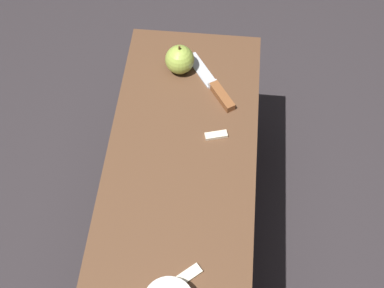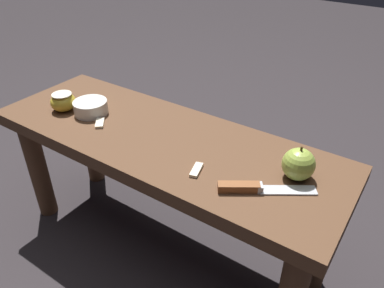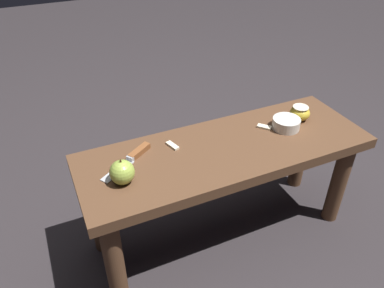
{
  "view_description": "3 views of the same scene",
  "coord_description": "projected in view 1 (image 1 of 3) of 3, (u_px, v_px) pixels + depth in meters",
  "views": [
    {
      "loc": [
        0.58,
        0.09,
        1.52
      ],
      "look_at": [
        -0.12,
        0.02,
        0.46
      ],
      "focal_mm": 50.0,
      "sensor_mm": 36.0,
      "label": 1
    },
    {
      "loc": [
        -0.57,
        0.69,
        0.98
      ],
      "look_at": [
        -0.12,
        0.02,
        0.46
      ],
      "focal_mm": 35.0,
      "sensor_mm": 36.0,
      "label": 2
    },
    {
      "loc": [
        -0.55,
        -0.92,
        1.19
      ],
      "look_at": [
        -0.12,
        0.02,
        0.46
      ],
      "focal_mm": 35.0,
      "sensor_mm": 36.0,
      "label": 3
    }
  ],
  "objects": [
    {
      "name": "ground_plane",
      "position": [
        180.0,
        263.0,
        1.59
      ],
      "size": [
        8.0,
        8.0,
        0.0
      ],
      "primitive_type": "plane",
      "color": "#2D282B"
    },
    {
      "name": "wooden_bench",
      "position": [
        177.0,
        210.0,
        1.3
      ],
      "size": [
        1.05,
        0.36,
        0.43
      ],
      "color": "brown",
      "rests_on": "ground_plane"
    },
    {
      "name": "knife",
      "position": [
        216.0,
        89.0,
        1.4
      ],
      "size": [
        0.2,
        0.15,
        0.02
      ],
      "rotation": [
        0.0,
        0.0,
        -2.55
      ],
      "color": "#B7BABF",
      "rests_on": "wooden_bench"
    },
    {
      "name": "apple_whole",
      "position": [
        180.0,
        60.0,
        1.42
      ],
      "size": [
        0.08,
        0.08,
        0.09
      ],
      "color": "#9EB747",
      "rests_on": "wooden_bench"
    },
    {
      "name": "apple_slice_near_knife",
      "position": [
        190.0,
        274.0,
        1.12
      ],
      "size": [
        0.05,
        0.06,
        0.01
      ],
      "color": "beige",
      "rests_on": "wooden_bench"
    },
    {
      "name": "apple_slice_center",
      "position": [
        216.0,
        135.0,
        1.32
      ],
      "size": [
        0.03,
        0.06,
        0.01
      ],
      "color": "beige",
      "rests_on": "wooden_bench"
    }
  ]
}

